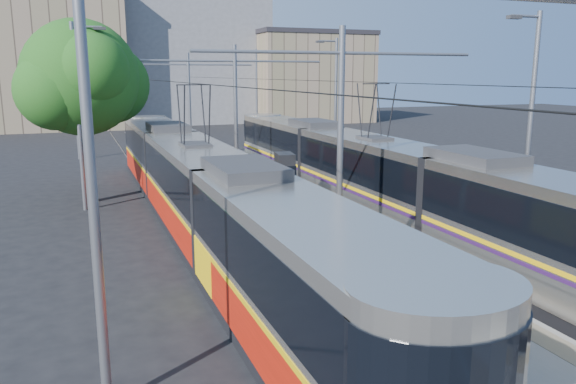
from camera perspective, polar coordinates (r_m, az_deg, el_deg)
name	(u,v)px	position (r m, az deg, el deg)	size (l,w,h in m)	color
ground	(518,383)	(12.35, 22.32, -17.53)	(160.00, 160.00, 0.00)	black
platform	(255,198)	(26.46, -3.42, -0.62)	(4.00, 50.00, 0.30)	gray
tactile_strip_left	(225,197)	(26.04, -6.47, -0.53)	(0.70, 50.00, 0.01)	gray
tactile_strip_right	(283,193)	(26.88, -0.47, -0.06)	(0.70, 50.00, 0.01)	gray
rails	(255,201)	(26.49, -3.41, -0.90)	(8.71, 70.00, 0.03)	gray
tram_left	(197,188)	(21.17, -9.26, 0.37)	(2.43, 31.62, 5.50)	black
tram_right	(373,174)	(23.20, 8.67, 1.78)	(2.43, 30.62, 5.50)	black
catenary	(274,108)	(23.16, -1.41, 8.55)	(9.20, 70.00, 7.00)	gray
street_lamps	(230,107)	(29.72, -5.86, 8.58)	(15.18, 38.22, 8.00)	gray
shelter	(285,183)	(22.40, -0.34, 0.93)	(0.87, 1.23, 2.51)	black
tree	(89,80)	(27.47, -19.59, 10.69)	(5.72, 5.28, 8.30)	#382314
building_left	(46,59)	(67.71, -23.36, 12.33)	(16.32, 12.24, 14.92)	gray
building_centre	(186,58)	(72.97, -10.30, 13.25)	(18.36, 14.28, 15.56)	gray
building_right	(308,77)	(71.26, 2.07, 11.60)	(14.28, 10.20, 10.93)	gray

